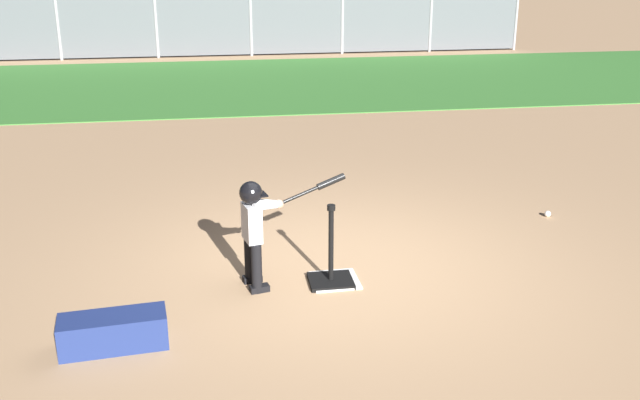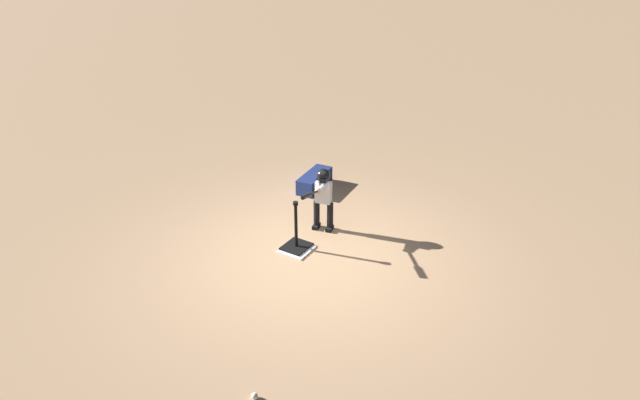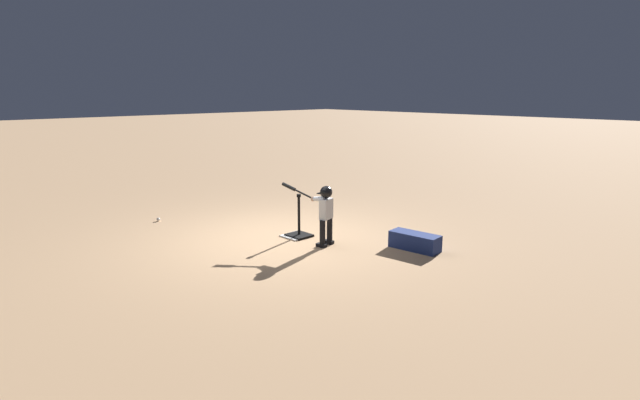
% 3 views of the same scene
% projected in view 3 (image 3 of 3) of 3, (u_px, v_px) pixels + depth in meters
% --- Properties ---
extents(ground_plane, '(90.00, 90.00, 0.00)m').
position_uv_depth(ground_plane, '(281.00, 238.00, 8.95)').
color(ground_plane, tan).
extents(home_plate, '(0.45, 0.45, 0.02)m').
position_uv_depth(home_plate, '(296.00, 236.00, 9.07)').
color(home_plate, white).
rests_on(home_plate, ground_plane).
extents(batting_tee, '(0.41, 0.37, 0.79)m').
position_uv_depth(batting_tee, '(299.00, 230.00, 9.04)').
color(batting_tee, black).
rests_on(batting_tee, ground_plane).
extents(batter_child, '(1.01, 0.41, 1.04)m').
position_uv_depth(batter_child, '(324.00, 208.00, 8.41)').
color(batter_child, black).
rests_on(batter_child, ground_plane).
extents(baseball, '(0.07, 0.07, 0.07)m').
position_uv_depth(baseball, '(158.00, 219.00, 10.11)').
color(baseball, white).
rests_on(baseball, ground_plane).
extents(equipment_bag, '(0.87, 0.41, 0.28)m').
position_uv_depth(equipment_bag, '(415.00, 241.00, 8.29)').
color(equipment_bag, navy).
rests_on(equipment_bag, ground_plane).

